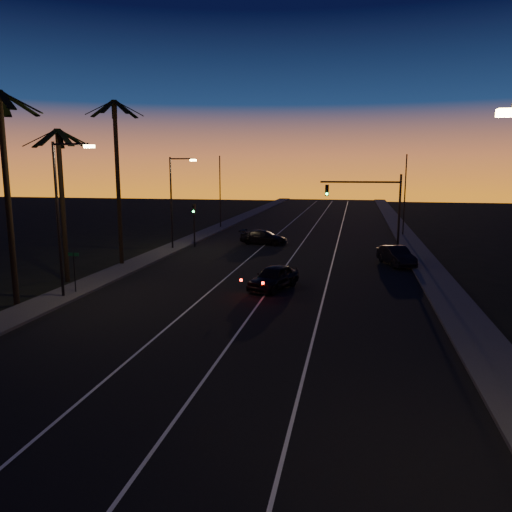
% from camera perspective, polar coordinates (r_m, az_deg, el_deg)
% --- Properties ---
extents(road, '(20.00, 170.00, 0.01)m').
position_cam_1_polar(road, '(36.90, 2.19, -1.76)').
color(road, black).
rests_on(road, ground).
extents(sidewalk_left, '(2.40, 170.00, 0.16)m').
position_cam_1_polar(sidewalk_left, '(40.15, -13.79, -0.97)').
color(sidewalk_left, '#393937').
rests_on(sidewalk_left, ground).
extents(sidewalk_right, '(2.40, 170.00, 0.16)m').
position_cam_1_polar(sidewalk_right, '(36.86, 19.67, -2.24)').
color(sidewalk_right, '#393937').
rests_on(sidewalk_right, ground).
extents(lane_stripe_left, '(0.12, 160.00, 0.01)m').
position_cam_1_polar(lane_stripe_left, '(37.47, -2.34, -1.56)').
color(lane_stripe_left, silver).
rests_on(lane_stripe_left, road).
extents(lane_stripe_mid, '(0.12, 160.00, 0.01)m').
position_cam_1_polar(lane_stripe_mid, '(36.82, 2.96, -1.77)').
color(lane_stripe_mid, silver).
rests_on(lane_stripe_mid, road).
extents(lane_stripe_right, '(0.12, 160.00, 0.01)m').
position_cam_1_polar(lane_stripe_right, '(36.50, 8.41, -1.98)').
color(lane_stripe_right, silver).
rests_on(lane_stripe_right, road).
extents(palm_near, '(4.25, 4.16, 11.53)m').
position_cam_1_polar(palm_near, '(29.89, -26.68, 8.06)').
color(palm_near, black).
rests_on(palm_near, ground).
extents(palm_mid, '(4.25, 4.16, 10.03)m').
position_cam_1_polar(palm_mid, '(35.17, -21.35, 7.25)').
color(palm_mid, black).
rests_on(palm_mid, ground).
extents(palm_far, '(4.25, 4.16, 12.53)m').
position_cam_1_polar(palm_far, '(39.88, -15.58, 9.78)').
color(palm_far, black).
rests_on(palm_far, ground).
extents(streetlight_left_near, '(2.55, 0.26, 9.00)m').
position_cam_1_polar(streetlight_left_near, '(30.52, -21.29, 5.16)').
color(streetlight_left_near, black).
rests_on(streetlight_left_near, ground).
extents(streetlight_left_far, '(2.55, 0.26, 8.50)m').
position_cam_1_polar(streetlight_left_far, '(46.69, -9.32, 6.87)').
color(streetlight_left_far, black).
rests_on(streetlight_left_far, ground).
extents(street_sign, '(0.70, 0.06, 2.60)m').
position_cam_1_polar(street_sign, '(31.89, -20.06, -1.24)').
color(street_sign, black).
rests_on(street_sign, ground).
extents(signal_mast, '(7.10, 0.41, 7.00)m').
position_cam_1_polar(signal_mast, '(45.77, 13.17, 6.33)').
color(signal_mast, black).
rests_on(signal_mast, ground).
extents(signal_post, '(0.28, 0.37, 4.20)m').
position_cam_1_polar(signal_post, '(48.33, -7.10, 4.45)').
color(signal_post, black).
rests_on(signal_post, ground).
extents(far_pole_left, '(0.14, 0.14, 9.00)m').
position_cam_1_polar(far_pole_left, '(62.98, -4.13, 7.27)').
color(far_pole_left, black).
rests_on(far_pole_left, ground).
extents(far_pole_right, '(0.14, 0.14, 9.00)m').
position_cam_1_polar(far_pole_right, '(57.99, 16.64, 6.63)').
color(far_pole_right, black).
rests_on(far_pole_right, ground).
extents(lead_car, '(3.26, 5.16, 1.49)m').
position_cam_1_polar(lead_car, '(31.45, 2.02, -2.44)').
color(lead_car, black).
rests_on(lead_car, road).
extents(right_car, '(2.95, 4.78, 1.49)m').
position_cam_1_polar(right_car, '(40.54, 15.74, 0.02)').
color(right_car, black).
rests_on(right_car, road).
extents(cross_car, '(5.03, 2.70, 1.39)m').
position_cam_1_polar(cross_car, '(49.81, 0.88, 2.16)').
color(cross_car, black).
rests_on(cross_car, road).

